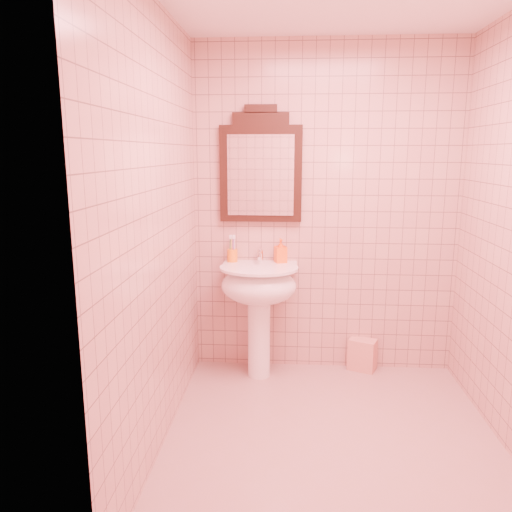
# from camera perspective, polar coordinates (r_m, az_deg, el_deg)

# --- Properties ---
(floor) EXTENTS (2.20, 2.20, 0.00)m
(floor) POSITION_cam_1_polar(r_m,az_deg,el_deg) (3.20, 8.69, -20.27)
(floor) COLOR tan
(floor) RESTS_ON ground
(back_wall) EXTENTS (2.00, 0.02, 2.50)m
(back_wall) POSITION_cam_1_polar(r_m,az_deg,el_deg) (3.84, 7.94, 5.08)
(back_wall) COLOR tan
(back_wall) RESTS_ON floor
(pedestal_sink) EXTENTS (0.58, 0.58, 0.86)m
(pedestal_sink) POSITION_cam_1_polar(r_m,az_deg,el_deg) (3.72, 0.34, -4.25)
(pedestal_sink) COLOR white
(pedestal_sink) RESTS_ON floor
(faucet) EXTENTS (0.04, 0.16, 0.11)m
(faucet) POSITION_cam_1_polar(r_m,az_deg,el_deg) (3.79, 0.47, 0.07)
(faucet) COLOR white
(faucet) RESTS_ON pedestal_sink
(mirror) EXTENTS (0.62, 0.06, 0.86)m
(mirror) POSITION_cam_1_polar(r_m,az_deg,el_deg) (3.78, 0.55, 9.95)
(mirror) COLOR black
(mirror) RESTS_ON back_wall
(toothbrush_cup) EXTENTS (0.08, 0.08, 0.18)m
(toothbrush_cup) POSITION_cam_1_polar(r_m,az_deg,el_deg) (3.83, -2.72, 0.10)
(toothbrush_cup) COLOR orange
(toothbrush_cup) RESTS_ON pedestal_sink
(soap_dispenser) EXTENTS (0.11, 0.11, 0.18)m
(soap_dispenser) POSITION_cam_1_polar(r_m,az_deg,el_deg) (3.80, 2.83, 0.60)
(soap_dispenser) COLOR orange
(soap_dispenser) RESTS_ON pedestal_sink
(towel) EXTENTS (0.24, 0.21, 0.25)m
(towel) POSITION_cam_1_polar(r_m,az_deg,el_deg) (4.10, 12.05, -10.95)
(towel) COLOR tan
(towel) RESTS_ON floor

